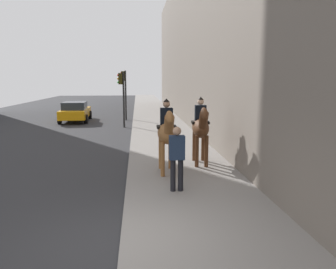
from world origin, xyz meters
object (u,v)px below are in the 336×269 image
object	(u,v)px
pedestrian_greeting	(177,155)
mounted_horse_near	(167,132)
traffic_light_far_curb	(124,87)
car_near_lane	(75,111)
mounted_horse_far	(201,127)
traffic_light_near_curb	(122,90)

from	to	relation	value
pedestrian_greeting	mounted_horse_near	bearing A→B (deg)	4.21
traffic_light_far_curb	mounted_horse_near	bearing A→B (deg)	-173.05
traffic_light_far_curb	car_near_lane	bearing A→B (deg)	97.46
mounted_horse_far	traffic_light_near_curb	xyz separation A→B (m)	(10.19, 3.08, 0.93)
mounted_horse_near	traffic_light_far_curb	world-z (taller)	traffic_light_far_curb
mounted_horse_near	traffic_light_near_curb	size ratio (longest dim) A/B	0.67
mounted_horse_near	traffic_light_far_curb	size ratio (longest dim) A/B	0.63
mounted_horse_far	traffic_light_far_curb	xyz separation A→B (m)	(14.08, 3.08, 1.06)
mounted_horse_near	pedestrian_greeting	size ratio (longest dim) A/B	1.36
pedestrian_greeting	traffic_light_near_curb	distance (m)	13.12
car_near_lane	traffic_light_far_curb	xyz separation A→B (m)	(0.47, -3.56, 1.73)
mounted_horse_near	traffic_light_far_curb	bearing A→B (deg)	-172.91
mounted_horse_far	car_near_lane	distance (m)	15.16
mounted_horse_near	pedestrian_greeting	bearing A→B (deg)	3.59
traffic_light_near_curb	traffic_light_far_curb	xyz separation A→B (m)	(3.90, -0.00, 0.13)
mounted_horse_far	mounted_horse_near	bearing A→B (deg)	-47.67
mounted_horse_near	traffic_light_far_curb	xyz separation A→B (m)	(15.06, 1.84, 1.06)
mounted_horse_near	pedestrian_greeting	world-z (taller)	mounted_horse_near
mounted_horse_near	traffic_light_near_curb	bearing A→B (deg)	-170.51
pedestrian_greeting	traffic_light_near_curb	xyz separation A→B (m)	(12.92, 1.95, 1.25)
car_near_lane	pedestrian_greeting	bearing A→B (deg)	-163.77
traffic_light_far_curb	traffic_light_near_curb	bearing A→B (deg)	179.97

